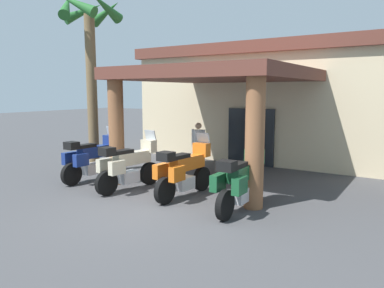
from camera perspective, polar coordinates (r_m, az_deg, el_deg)
The scene contains 8 objects.
ground_plane at distance 8.72m, azimuth -7.07°, elevation -10.10°, with size 80.00×80.00×0.00m, color #424244.
motel_building at distance 16.12m, azimuth 12.83°, elevation 6.49°, with size 11.08×11.05×4.54m.
motorcycle_blue at distance 11.71m, azimuth -15.27°, elevation -2.11°, with size 0.73×2.21×1.61m.
motorcycle_cream at distance 10.36m, azimuth -9.81°, elevation -3.24°, with size 0.83×2.21×1.61m.
motorcycle_orange at distance 9.52m, azimuth -1.26°, elevation -4.13°, with size 0.74×2.21×1.61m.
motorcycle_green at distance 8.50m, azimuth 7.47°, elevation -5.69°, with size 0.71×2.21×1.61m.
pedestrian at distance 12.90m, azimuth 0.99°, elevation 0.23°, with size 0.53×0.32×1.65m.
palm_tree_roadside at distance 12.84m, azimuth -15.55°, elevation 14.70°, with size 1.98×2.07×5.97m.
Camera 1 is at (5.16, -6.49, 2.71)m, focal length 34.56 mm.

